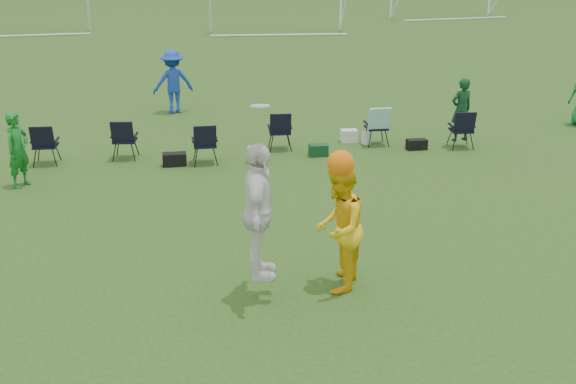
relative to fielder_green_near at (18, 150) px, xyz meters
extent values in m
plane|color=#2A4916|center=(5.42, -6.58, -0.81)|extent=(260.00, 260.00, 0.00)
imported|color=#136E21|center=(0.00, 0.00, 0.00)|extent=(0.64, 0.70, 1.61)
imported|color=#173EB3|center=(3.35, 6.37, 0.13)|extent=(1.34, 0.94, 1.88)
imported|color=white|center=(4.34, -5.88, 0.55)|extent=(0.67, 1.24, 2.00)
imported|color=yellow|center=(5.55, -5.74, 0.16)|extent=(1.05, 1.16, 1.94)
sphere|color=orange|center=(5.55, -5.74, 1.17)|extent=(0.39, 0.39, 0.39)
cylinder|color=white|center=(4.38, -5.87, 2.08)|extent=(0.27, 0.27, 0.06)
imported|color=#0F391F|center=(10.39, 1.37, 0.14)|extent=(0.66, 0.51, 1.60)
cube|color=black|center=(3.24, 0.93, -0.66)|extent=(0.55, 0.30, 0.30)
cube|color=pink|center=(5.12, 0.79, -0.61)|extent=(0.39, 0.29, 0.40)
cube|color=#103B1E|center=(6.70, 1.15, -0.67)|extent=(0.45, 0.29, 0.28)
cube|color=silver|center=(7.75, 2.26, -0.65)|extent=(0.43, 0.32, 0.32)
cylinder|color=silver|center=(8.14, 2.01, -0.66)|extent=(0.26, 0.26, 0.30)
cube|color=black|center=(9.24, 1.28, -0.68)|extent=(0.50, 0.26, 0.26)
cube|color=black|center=(0.30, 1.57, -0.33)|extent=(0.64, 0.64, 0.96)
cube|color=black|center=(2.10, 1.72, -0.33)|extent=(0.68, 0.68, 0.96)
cube|color=black|center=(3.96, 1.01, -0.33)|extent=(0.60, 0.60, 0.96)
cube|color=black|center=(5.88, 1.89, -0.33)|extent=(0.65, 0.65, 0.96)
cube|color=black|center=(8.37, 1.89, -0.33)|extent=(0.60, 0.60, 0.96)
cube|color=black|center=(10.39, 1.27, -0.33)|extent=(0.66, 0.66, 0.96)
cylinder|color=white|center=(-0.95, 27.74, 0.39)|extent=(0.12, 0.12, 2.40)
cylinder|color=white|center=(5.77, 25.68, 0.39)|extent=(0.12, 0.12, 2.40)
cylinder|color=white|center=(13.06, 25.17, 0.39)|extent=(0.12, 0.12, 2.40)
cylinder|color=white|center=(17.80, 30.92, 0.39)|extent=(0.12, 0.12, 2.40)
camera|label=1|loc=(3.15, -15.31, 4.22)|focal=45.00mm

